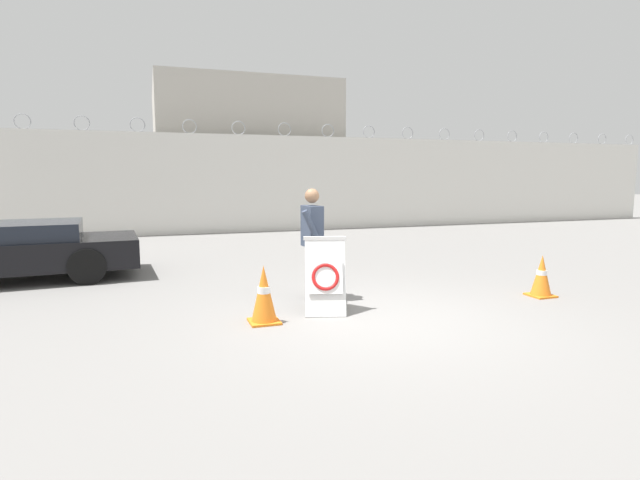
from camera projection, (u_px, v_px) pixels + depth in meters
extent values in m
plane|color=gray|center=(382.00, 319.00, 6.76)|extent=(90.00, 90.00, 0.00)
cube|color=silver|center=(240.00, 184.00, 17.02)|extent=(36.00, 0.30, 3.31)
torus|color=gray|center=(22.00, 121.00, 14.73)|extent=(0.47, 0.03, 0.47)
torus|color=gray|center=(82.00, 123.00, 15.24)|extent=(0.47, 0.03, 0.47)
torus|color=gray|center=(137.00, 125.00, 15.75)|extent=(0.47, 0.03, 0.47)
torus|color=gray|center=(190.00, 126.00, 16.26)|extent=(0.47, 0.03, 0.47)
torus|color=gray|center=(238.00, 128.00, 16.77)|extent=(0.47, 0.03, 0.47)
torus|color=gray|center=(284.00, 129.00, 17.29)|extent=(0.47, 0.03, 0.47)
torus|color=gray|center=(328.00, 131.00, 17.80)|extent=(0.47, 0.03, 0.47)
torus|color=gray|center=(369.00, 132.00, 18.31)|extent=(0.47, 0.03, 0.47)
torus|color=gray|center=(408.00, 133.00, 18.82)|extent=(0.47, 0.03, 0.47)
torus|color=gray|center=(444.00, 134.00, 19.33)|extent=(0.47, 0.03, 0.47)
torus|color=gray|center=(479.00, 135.00, 19.84)|extent=(0.47, 0.03, 0.47)
torus|color=gray|center=(512.00, 136.00, 20.35)|extent=(0.47, 0.03, 0.47)
torus|color=gray|center=(544.00, 137.00, 20.86)|extent=(0.47, 0.03, 0.47)
torus|color=gray|center=(574.00, 138.00, 21.37)|extent=(0.47, 0.03, 0.47)
torus|color=gray|center=(602.00, 139.00, 21.88)|extent=(0.47, 0.03, 0.47)
torus|color=gray|center=(629.00, 140.00, 22.39)|extent=(0.47, 0.03, 0.47)
cube|color=#B2ADA3|center=(240.00, 156.00, 21.56)|extent=(6.95, 7.37, 5.59)
cube|color=white|center=(325.00, 278.00, 6.99)|extent=(0.66, 0.55, 1.04)
cube|color=white|center=(324.00, 273.00, 7.36)|extent=(0.66, 0.55, 1.04)
cube|color=white|center=(325.00, 238.00, 7.11)|extent=(0.60, 0.23, 0.05)
cube|color=white|center=(325.00, 277.00, 6.95)|extent=(0.51, 0.31, 0.46)
torus|color=red|center=(325.00, 277.00, 6.94)|extent=(0.42, 0.28, 0.38)
cylinder|color=black|center=(310.00, 272.00, 7.93)|extent=(0.15, 0.15, 0.83)
cylinder|color=black|center=(314.00, 274.00, 7.76)|extent=(0.15, 0.15, 0.83)
cube|color=#384256|center=(312.00, 226.00, 7.75)|extent=(0.25, 0.45, 0.64)
sphere|color=#936B4C|center=(312.00, 196.00, 7.69)|extent=(0.23, 0.23, 0.23)
cylinder|color=#384256|center=(306.00, 224.00, 7.99)|extent=(0.09, 0.09, 0.61)
cylinder|color=#384256|center=(313.00, 229.00, 7.47)|extent=(0.34, 0.11, 0.59)
cube|color=orange|center=(540.00, 295.00, 8.05)|extent=(0.38, 0.38, 0.03)
cone|color=orange|center=(542.00, 275.00, 8.01)|extent=(0.32, 0.32, 0.64)
cylinder|color=white|center=(542.00, 273.00, 8.01)|extent=(0.16, 0.16, 0.09)
cube|color=orange|center=(264.00, 321.00, 6.61)|extent=(0.40, 0.40, 0.03)
cone|color=orange|center=(264.00, 293.00, 6.57)|extent=(0.34, 0.34, 0.74)
cylinder|color=white|center=(264.00, 290.00, 6.56)|extent=(0.17, 0.17, 0.10)
cylinder|color=black|center=(87.00, 266.00, 8.91)|extent=(0.66, 0.25, 0.65)
cylinder|color=black|center=(90.00, 253.00, 10.49)|extent=(0.66, 0.25, 0.65)
cube|color=black|center=(0.00, 255.00, 9.11)|extent=(4.85, 2.21, 0.53)
cube|color=black|center=(13.00, 231.00, 9.14)|extent=(2.39, 1.83, 0.32)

